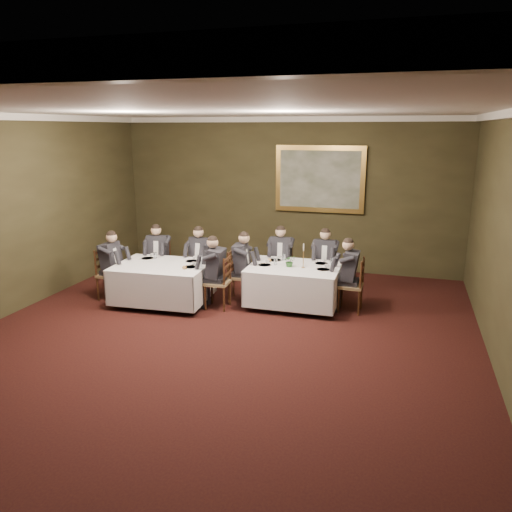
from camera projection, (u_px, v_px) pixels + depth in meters
The scene contains 27 objects.
ground at pixel (207, 353), 7.41m from camera, with size 10.00×10.00×0.00m, color black.
ceiling at pixel (201, 108), 6.54m from camera, with size 8.00×10.00×0.10m, color silver.
back_wall at pixel (287, 194), 11.61m from camera, with size 8.00×0.10×3.50m, color #302C18.
crown_molding at pixel (201, 113), 6.55m from camera, with size 8.00×10.00×0.12m.
table_main at pixel (294, 283), 9.31m from camera, with size 1.70×1.30×0.67m.
table_second at pixel (163, 280), 9.45m from camera, with size 1.82×1.43×0.67m.
chair_main_backleft at pixel (281, 276), 10.28m from camera, with size 0.47×0.45×1.00m.
diner_main_backleft at pixel (281, 266), 10.21m from camera, with size 0.44×0.50×1.35m.
chair_main_backright at pixel (324, 280), 10.04m from camera, with size 0.45×0.43×1.00m.
diner_main_backright at pixel (325, 269), 9.97m from camera, with size 0.42×0.49×1.35m.
chair_main_endleft at pixel (240, 286), 9.64m from camera, with size 0.46×0.48×1.00m.
diner_main_endleft at pixel (240, 275), 9.58m from camera, with size 0.52×0.45×1.35m.
chair_main_endright at pixel (351, 296), 9.07m from camera, with size 0.43×0.45×1.00m.
diner_main_endright at pixel (351, 284), 9.01m from camera, with size 0.49×0.43×1.35m.
chair_sec_backleft at pixel (160, 274), 10.43m from camera, with size 0.51×0.49×1.00m.
diner_sec_backleft at pixel (159, 264), 10.37m from camera, with size 0.48×0.54×1.35m.
chair_sec_backright at pixel (202, 277), 10.23m from camera, with size 0.49×0.47×1.00m.
diner_sec_backright at pixel (201, 266), 10.16m from camera, with size 0.45×0.52×1.35m.
chair_sec_endright at pixel (218, 293), 9.25m from camera, with size 0.44×0.46×1.00m.
diner_sec_endright at pixel (218, 281), 9.19m from camera, with size 0.50×0.43×1.35m.
chair_sec_endleft at pixel (111, 285), 9.73m from camera, with size 0.43×0.45×1.00m.
diner_sec_endleft at pixel (111, 273), 9.67m from camera, with size 0.49×0.43×1.35m.
centerpiece at pixel (290, 260), 9.19m from camera, with size 0.21×0.18×0.23m, color #2D5926.
candlestick at pixel (303, 259), 9.11m from camera, with size 0.07×0.07×0.47m.
place_setting_table_main at pixel (278, 258), 9.69m from camera, with size 0.33×0.31×0.14m.
place_setting_table_second at pixel (151, 256), 9.82m from camera, with size 0.33×0.31×0.14m.
painting at pixel (320, 179), 11.24m from camera, with size 2.02×0.09×1.49m.
Camera 1 is at (2.67, -6.31, 3.25)m, focal length 35.00 mm.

